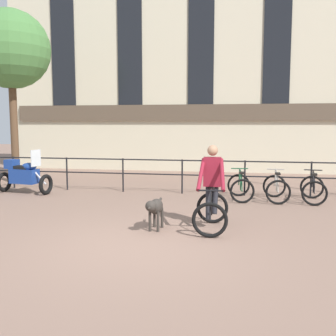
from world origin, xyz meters
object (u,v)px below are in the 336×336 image
Objects in this scene: cyclist_with_bike at (212,192)px; parked_bicycle_near_lamp at (240,187)px; parked_bicycle_mid_right at (313,189)px; dog at (155,208)px; parked_motorcycle at (24,175)px; parked_bicycle_mid_left at (276,188)px.

parked_bicycle_near_lamp is at bearing 78.18° from cyclist_with_bike.
dog is at bearing 50.80° from parked_bicycle_mid_right.
dog is at bearing -162.59° from cyclist_with_bike.
dog is at bearing -116.99° from parked_motorcycle.
parked_bicycle_mid_left is at bearing 56.78° from dog.
parked_bicycle_near_lamp is (1.69, 3.57, -0.11)m from dog.
parked_bicycle_mid_left is (7.50, 0.17, -0.20)m from parked_motorcycle.
cyclist_with_bike reaches higher than parked_motorcycle.
cyclist_with_bike is 1.20m from dog.
parked_motorcycle is at bearing 148.47° from dog.
dog is (-1.10, -0.38, -0.30)m from cyclist_with_bike.
dog is 0.54× the size of parked_motorcycle.
parked_bicycle_mid_left is at bearing -80.65° from parked_motorcycle.
parked_bicycle_mid_right is (0.98, 0.00, 0.00)m from parked_bicycle_mid_left.
parked_bicycle_mid_left is (0.98, -0.00, -0.00)m from parked_bicycle_near_lamp.
dog is 0.83× the size of parked_bicycle_mid_left.
parked_bicycle_near_lamp is 0.98m from parked_bicycle_mid_left.
cyclist_with_bike reaches higher than parked_bicycle_mid_left.
parked_bicycle_near_lamp is 1.04× the size of parked_bicycle_mid_left.
dog is at bearing 52.59° from parked_bicycle_mid_left.
parked_bicycle_mid_left is at bearing 62.49° from cyclist_with_bike.
cyclist_with_bike is at bearing 22.36° from dog.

